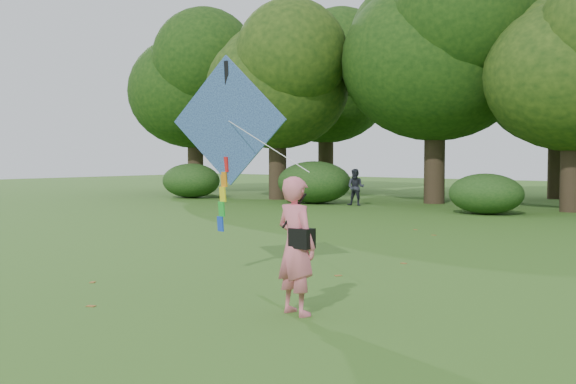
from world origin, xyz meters
The scene contains 6 objects.
ground centered at (0.00, 0.00, 0.00)m, with size 100.00×100.00×0.00m, color #265114.
man_kite_flyer centered at (0.56, 0.53, 0.90)m, with size 0.66×0.43×1.81m, color #EC6F84.
bystander_left centered at (-9.82, 17.72, 0.75)m, with size 0.73×0.57×1.50m, color #282A35.
crossbody_bag centered at (0.67, 0.50, 1.02)m, with size 0.43×0.20×0.71m.
flying_kite centered at (-2.22, 2.20, 2.61)m, with size 4.12×1.98×3.02m.
fallen_leaves centered at (-1.03, 3.56, 0.01)m, with size 11.09×15.22×0.01m.
Camera 1 is at (6.31, -6.81, 2.09)m, focal length 45.00 mm.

